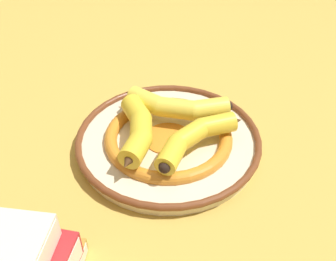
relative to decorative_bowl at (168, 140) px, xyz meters
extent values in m
plane|color=gold|center=(0.03, 0.00, -0.02)|extent=(2.80, 2.80, 0.00)
cylinder|color=beige|center=(0.00, 0.00, -0.01)|extent=(0.33, 0.33, 0.02)
torus|color=orange|center=(0.00, 0.00, 0.01)|extent=(0.23, 0.23, 0.02)
cylinder|color=orange|center=(0.00, 0.00, 0.00)|extent=(0.09, 0.09, 0.00)
torus|color=brown|center=(0.00, 0.00, 0.00)|extent=(0.34, 0.34, 0.01)
cylinder|color=yellow|center=(0.00, 0.09, 0.04)|extent=(0.06, 0.06, 0.04)
cylinder|color=yellow|center=(0.03, 0.04, 0.04)|extent=(0.07, 0.07, 0.04)
cylinder|color=yellow|center=(0.07, 0.01, 0.04)|extent=(0.07, 0.06, 0.04)
sphere|color=yellow|center=(0.01, 0.06, 0.04)|extent=(0.04, 0.04, 0.04)
sphere|color=yellow|center=(0.05, 0.02, 0.04)|extent=(0.04, 0.04, 0.04)
cone|color=#472D19|center=(-0.01, 0.11, 0.04)|extent=(0.04, 0.04, 0.03)
sphere|color=black|center=(0.09, -0.01, 0.04)|extent=(0.02, 0.02, 0.02)
cylinder|color=yellow|center=(0.08, -0.03, 0.04)|extent=(0.07, 0.04, 0.04)
cylinder|color=yellow|center=(0.02, -0.05, 0.04)|extent=(0.08, 0.06, 0.04)
cylinder|color=yellow|center=(-0.03, -0.09, 0.04)|extent=(0.07, 0.07, 0.04)
sphere|color=yellow|center=(0.05, -0.03, 0.04)|extent=(0.04, 0.04, 0.04)
sphere|color=yellow|center=(-0.01, -0.06, 0.04)|extent=(0.04, 0.04, 0.04)
cone|color=#472D19|center=(0.11, -0.03, 0.04)|extent=(0.04, 0.03, 0.03)
sphere|color=black|center=(-0.05, -0.11, 0.04)|extent=(0.02, 0.02, 0.02)
cylinder|color=yellow|center=(-0.07, -0.05, 0.04)|extent=(0.06, 0.07, 0.04)
cylinder|color=yellow|center=(-0.05, 0.00, 0.04)|extent=(0.04, 0.06, 0.04)
cylinder|color=yellow|center=(-0.05, 0.06, 0.04)|extent=(0.05, 0.07, 0.04)
sphere|color=yellow|center=(-0.05, -0.03, 0.04)|extent=(0.04, 0.04, 0.04)
sphere|color=yellow|center=(-0.04, 0.03, 0.04)|extent=(0.04, 0.04, 0.04)
cone|color=#472D19|center=(-0.09, -0.08, 0.04)|extent=(0.04, 0.04, 0.03)
sphere|color=black|center=(-0.06, 0.09, 0.04)|extent=(0.02, 0.02, 0.02)
camera|label=1|loc=(-0.34, 0.43, 0.47)|focal=42.00mm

